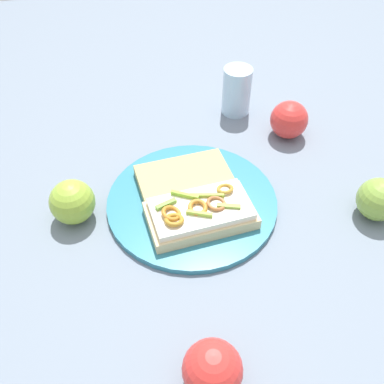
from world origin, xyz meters
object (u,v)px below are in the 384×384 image
at_px(sandwich, 200,213).
at_px(bread_slice_side, 184,178).
at_px(apple_1, 212,370).
at_px(apple_2, 379,199).
at_px(drinking_glass, 237,91).
at_px(apple_3, 72,202).
at_px(plate, 192,202).
at_px(apple_0, 289,120).

height_order(sandwich, bread_slice_side, sandwich).
relative_size(apple_1, apple_2, 1.03).
xyz_separation_m(bread_slice_side, drinking_glass, (-0.22, 0.16, 0.03)).
distance_m(apple_1, drinking_glass, 0.62).
bearing_deg(drinking_glass, bread_slice_side, -35.29).
bearing_deg(sandwich, apple_3, -21.63).
relative_size(plate, sandwich, 1.60).
xyz_separation_m(sandwich, apple_1, (0.27, -0.04, 0.01)).
bearing_deg(apple_1, apple_3, -151.64).
height_order(sandwich, drinking_glass, drinking_glass).
height_order(sandwich, apple_1, apple_1).
relative_size(sandwich, apple_1, 2.47).
xyz_separation_m(apple_1, apple_3, (-0.33, -0.18, 0.00)).
height_order(bread_slice_side, apple_2, apple_2).
relative_size(bread_slice_side, apple_3, 2.17).
bearing_deg(apple_2, apple_3, -99.53).
xyz_separation_m(bread_slice_side, apple_0, (-0.12, 0.24, 0.02)).
distance_m(apple_0, apple_3, 0.47).
xyz_separation_m(plate, apple_3, (-0.01, -0.21, 0.03)).
relative_size(apple_1, drinking_glass, 0.73).
distance_m(apple_0, apple_1, 0.56).
bearing_deg(apple_2, apple_0, -162.31).
bearing_deg(apple_1, apple_2, 124.55).
distance_m(apple_1, apple_2, 0.42).
distance_m(apple_2, drinking_glass, 0.39).
height_order(apple_2, apple_3, apple_3).
distance_m(apple_0, drinking_glass, 0.14).
height_order(apple_0, drinking_glass, drinking_glass).
bearing_deg(apple_3, drinking_glass, 126.28).
height_order(apple_0, apple_2, apple_0).
relative_size(sandwich, apple_3, 2.45).
relative_size(plate, apple_1, 3.94).
bearing_deg(apple_0, apple_1, -28.98).
height_order(apple_1, apple_2, apple_1).
xyz_separation_m(plate, apple_0, (-0.16, 0.24, 0.03)).
distance_m(plate, bread_slice_side, 0.05).
relative_size(plate, apple_3, 3.92).
relative_size(apple_2, drinking_glass, 0.71).
relative_size(sandwich, apple_2, 2.54).
distance_m(bread_slice_side, apple_1, 0.37).
distance_m(sandwich, apple_2, 0.31).
relative_size(apple_0, apple_1, 1.01).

